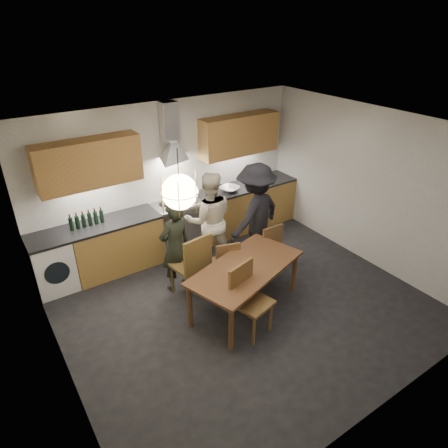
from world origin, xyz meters
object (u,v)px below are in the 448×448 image
stock_pot (257,178)px  wine_bottles (86,218)px  mixing_bowl (230,189)px  chair_back_left (193,262)px  chair_front (247,294)px  person_mid (209,220)px  person_left (175,246)px  dining_table (246,272)px  person_right (255,215)px

stock_pot → wine_bottles: bearing=180.0°
mixing_bowl → stock_pot: (0.72, 0.11, 0.03)m
chair_back_left → chair_front: size_ratio=1.06×
person_mid → mixing_bowl: 1.09m
person_left → person_mid: bearing=-167.5°
person_left → mixing_bowl: bearing=-157.8°
dining_table → mixing_bowl: 2.24m
person_left → stock_pot: bearing=-163.8°
chair_front → mixing_bowl: 2.67m
person_mid → person_left: bearing=43.0°
chair_back_left → mixing_bowl: chair_back_left is taller
stock_pot → chair_back_left: bearing=-148.0°
chair_front → person_right: size_ratio=0.57×
dining_table → mixing_bowl: mixing_bowl is taller
stock_pot → wine_bottles: wine_bottles is taller
person_mid → person_right: person_right is taller
chair_back_left → chair_front: (0.24, -1.00, -0.04)m
person_right → mixing_bowl: 1.02m
mixing_bowl → person_mid: bearing=-142.3°
chair_front → person_mid: size_ratio=0.60×
person_left → stock_pot: (2.36, 1.06, 0.23)m
person_mid → person_right: (0.69, -0.34, 0.05)m
chair_back_left → person_mid: bearing=-144.4°
person_left → mixing_bowl: size_ratio=4.27×
chair_back_left → person_right: bearing=-175.4°
person_left → person_right: 1.48m
chair_back_left → person_mid: (0.68, 0.64, 0.22)m
chair_front → dining_table: bearing=42.0°
person_left → person_right: person_right is taller
person_right → wine_bottles: person_right is taller
dining_table → person_left: size_ratio=1.28×
mixing_bowl → chair_front: bearing=-119.4°
chair_back_left → wine_bottles: wine_bottles is taller
mixing_bowl → wine_bottles: 2.61m
wine_bottles → person_left: bearing=-47.5°
stock_pot → person_right: bearing=-128.8°
person_left → person_mid: person_mid is taller
wine_bottles → person_mid: bearing=-23.7°
person_mid → stock_pot: person_mid is taller
person_left → stock_pot: 2.60m
mixing_bowl → wine_bottles: bearing=177.7°
chair_front → stock_pot: stock_pot is taller
person_left → person_right: size_ratio=0.84×
dining_table → wine_bottles: (-1.55, 2.06, 0.39)m
wine_bottles → chair_front: bearing=-61.5°
mixing_bowl → wine_bottles: (-2.61, 0.11, 0.09)m
chair_back_left → stock_pot: bearing=-155.9°
dining_table → person_mid: person_mid is taller
chair_back_left → stock_pot: 2.69m
person_mid → chair_front: bearing=97.5°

